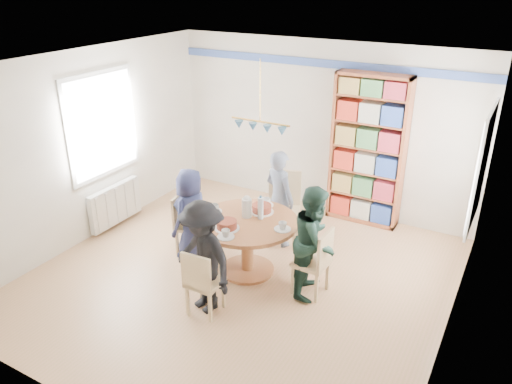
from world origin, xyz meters
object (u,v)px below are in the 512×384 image
Objects in this scene: radiator at (115,204)px; person_far at (279,198)px; chair_right at (317,260)px; chair_left at (186,221)px; person_near at (203,257)px; dining_table at (247,234)px; person_left at (191,214)px; chair_far at (284,204)px; person_right at (315,241)px; chair_near at (201,281)px; bookshelf at (368,152)px.

radiator is 2.57m from person_far.
chair_right is 1.34m from person_far.
person_near is (0.95, -0.94, 0.21)m from chair_left.
radiator is 2.43m from dining_table.
person_left reaches higher than chair_left.
person_near reaches higher than dining_table.
chair_far is 1.32m from person_right.
radiator is at bearing 79.18° from person_right.
chair_near reaches higher than dining_table.
dining_table is (2.42, -0.13, 0.21)m from radiator.
radiator is 2.62m from person_near.
bookshelf is (0.81, 1.19, 0.56)m from chair_far.
chair_left reaches higher than chair_near.
chair_far reaches higher than chair_near.
person_left reaches higher than radiator.
chair_near is at bearing 42.19° from person_left.
radiator is 1.60m from person_left.
person_far is (0.01, 0.87, 0.15)m from dining_table.
person_near is at bearing -92.09° from chair_far.
chair_right is at bearing 158.03° from person_far.
chair_left is 1.46m from chair_near.
person_left is 0.92× the size of person_right.
chair_right is (0.98, -0.03, -0.08)m from dining_table.
chair_far is (-0.95, 1.01, 0.09)m from chair_right.
person_left is at bearing -179.84° from chair_right.
bookshelf is (1.69, 2.20, 0.50)m from person_left.
chair_right is 0.63× the size of person_right.
person_right is (1.91, -0.01, 0.23)m from chair_left.
person_near is (0.82, -0.89, 0.05)m from person_left.
person_near reaches higher than chair_right.
person_near reaches higher than radiator.
dining_table is 2.40m from bookshelf.
chair_near is 0.66× the size of person_left.
chair_left is at bearing -136.70° from chair_far.
person_far reaches higher than person_left.
bookshelf reaches higher than person_near.
chair_far is 1.91m from person_near.
chair_near is 0.60× the size of person_right.
person_left reaches higher than dining_table.
chair_right is at bearing -1.69° from dining_table.
radiator is 0.43× the size of bookshelf.
person_far is at bearing -98.47° from chair_far.
chair_right is 0.84× the size of chair_far.
bookshelf reaches higher than person_left.
chair_right is at bearing -135.15° from person_right.
dining_table is at bearing -3.05° from radiator.
chair_near is 0.26m from person_near.
chair_left is 1.35m from person_near.
dining_table is 1.02× the size of person_left.
person_right is at bearing 157.63° from person_far.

